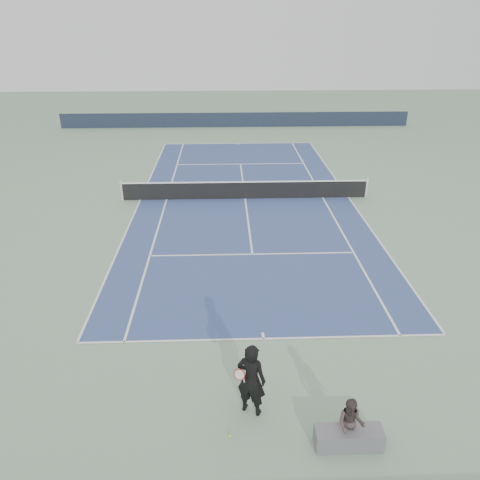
{
  "coord_description": "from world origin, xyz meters",
  "views": [
    {
      "loc": [
        -1.1,
        -23.1,
        8.64
      ],
      "look_at": [
        -0.53,
        -7.33,
        1.1
      ],
      "focal_mm": 35.0,
      "sensor_mm": 36.0,
      "label": 1
    }
  ],
  "objects_px": {
    "tennis_ball": "(230,436)",
    "tennis_net": "(245,190)",
    "tennis_player": "(251,379)",
    "spectator_bench": "(350,430)"
  },
  "relations": [
    {
      "from": "tennis_net",
      "to": "spectator_bench",
      "type": "distance_m",
      "value": 15.84
    },
    {
      "from": "tennis_ball",
      "to": "tennis_net",
      "type": "bearing_deg",
      "value": 86.1
    },
    {
      "from": "tennis_net",
      "to": "tennis_player",
      "type": "distance_m",
      "value": 14.68
    },
    {
      "from": "tennis_ball",
      "to": "tennis_player",
      "type": "bearing_deg",
      "value": 56.21
    },
    {
      "from": "spectator_bench",
      "to": "tennis_net",
      "type": "bearing_deg",
      "value": 95.66
    },
    {
      "from": "tennis_net",
      "to": "tennis_ball",
      "type": "relative_size",
      "value": 184.02
    },
    {
      "from": "spectator_bench",
      "to": "tennis_ball",
      "type": "bearing_deg",
      "value": 172.82
    },
    {
      "from": "tennis_net",
      "to": "spectator_bench",
      "type": "xyz_separation_m",
      "value": [
        1.56,
        -15.77,
        -0.04
      ]
    },
    {
      "from": "tennis_net",
      "to": "tennis_player",
      "type": "relative_size",
      "value": 6.58
    },
    {
      "from": "tennis_net",
      "to": "tennis_player",
      "type": "bearing_deg",
      "value": -92.09
    }
  ]
}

